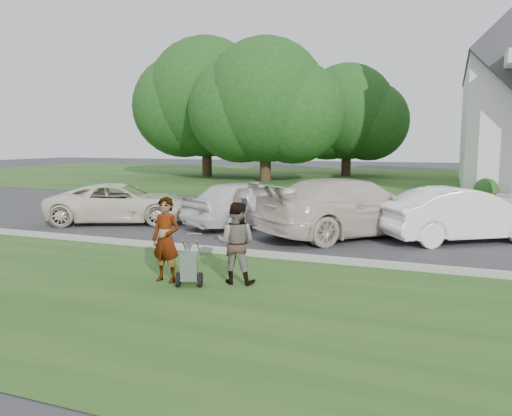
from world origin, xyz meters
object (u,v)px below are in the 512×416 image
Objects in this scene: car_c at (351,207)px; person_right at (236,244)px; parking_meter_near at (244,220)px; car_d at (462,215)px; tree_left at (265,106)px; tree_back at (347,116)px; person_left at (166,240)px; car_b at (249,203)px; tree_far at (206,103)px; striping_cart at (189,267)px; car_a at (121,203)px.

person_right is at bearing 119.58° from car_c.
car_d is (4.73, 4.13, -0.18)m from parking_meter_near.
tree_left reaches higher than car_c.
tree_back is 5.84× the size of person_left.
car_d is (6.38, -0.20, -0.02)m from car_b.
person_right is 1.99m from parking_meter_near.
car_c is (1.73, 3.85, -0.08)m from parking_meter_near.
parking_meter_near is at bearing -61.38° from tree_far.
person_left is 2.39m from parking_meter_near.
car_c reaches higher than striping_cart.
car_a reaches higher than striping_cart.
person_right is 0.33× the size of car_a.
car_c reaches higher than car_a.
tree_far is at bearing 118.77° from person_left.
car_c is at bearing 65.86° from parking_meter_near.
person_left is at bearing 106.19° from car_d.
car_c is 3.01m from car_d.
tree_back is at bearing 63.43° from tree_left.
person_right is (14.14, -26.67, -4.91)m from tree_far.
tree_left is at bearing -18.63° from car_a.
person_left is 6.69m from car_b.
person_left is at bearing 109.10° from car_c.
tree_left is 20.62m from car_c.
car_c is at bearing -107.88° from person_right.
car_a is at bearing 60.10° from car_d.
car_d is at bearing -109.78° from car_a.
car_c is (1.84, 6.28, 0.46)m from striping_cart.
car_a is at bearing 39.46° from car_b.
person_left is 0.37× the size of car_d.
tree_left is at bearing 85.99° from striping_cart.
person_right is 6.62m from car_b.
striping_cart is 0.65× the size of person_right.
tree_far reaches higher than striping_cart.
tree_back is 6.14× the size of person_right.
car_b is at bearing -71.42° from tree_left.
car_c is at bearing -53.92° from tree_far.
person_left reaches higher than car_a.
person_left is at bearing 145.41° from striping_cart.
car_a is at bearing 43.74° from car_c.
car_c is at bearing -62.71° from tree_left.
car_a is at bearing -85.07° from tree_left.
car_d reaches higher than striping_cart.
car_c is (9.25, -17.93, -4.27)m from tree_left.
tree_back is at bearing 75.01° from striping_cart.
parking_meter_near is at bearing 97.45° from car_d.
person_left is 1.36m from person_right.
tree_left is 10.36× the size of striping_cart.
car_c reaches higher than person_right.
tree_left reaches higher than person_left.
tree_back is 32.19m from person_right.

